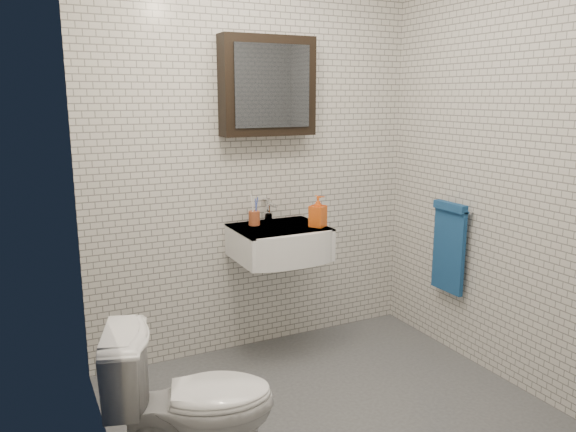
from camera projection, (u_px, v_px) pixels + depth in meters
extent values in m
cube|color=#484A4F|center=(334.00, 414.00, 2.95)|extent=(2.20, 2.00, 0.01)
cube|color=silver|center=(256.00, 159.00, 3.56)|extent=(2.20, 0.02, 2.50)
cube|color=silver|center=(500.00, 220.00, 1.81)|extent=(2.20, 0.02, 2.50)
cube|color=silver|center=(100.00, 198.00, 2.21)|extent=(0.02, 2.00, 2.50)
cube|color=silver|center=(505.00, 167.00, 3.17)|extent=(0.02, 2.00, 2.50)
cube|color=white|center=(279.00, 242.00, 3.49)|extent=(0.55, 0.45, 0.20)
cylinder|color=silver|center=(278.00, 228.00, 3.49)|extent=(0.31, 0.31, 0.02)
cylinder|color=silver|center=(278.00, 227.00, 3.49)|extent=(0.04, 0.04, 0.01)
cube|color=white|center=(279.00, 227.00, 3.47)|extent=(0.55, 0.45, 0.01)
cylinder|color=silver|center=(268.00, 217.00, 3.61)|extent=(0.06, 0.06, 0.06)
cylinder|color=silver|center=(268.00, 208.00, 3.60)|extent=(0.03, 0.03, 0.08)
cylinder|color=silver|center=(272.00, 205.00, 3.54)|extent=(0.02, 0.12, 0.02)
cube|color=silver|center=(266.00, 198.00, 3.61)|extent=(0.02, 0.09, 0.01)
cube|color=black|center=(268.00, 86.00, 3.43)|extent=(0.60, 0.14, 0.60)
cube|color=#3F444C|center=(273.00, 86.00, 3.36)|extent=(0.49, 0.01, 0.49)
cylinder|color=silver|center=(453.00, 209.00, 3.52)|extent=(0.02, 0.30, 0.02)
cylinder|color=silver|center=(442.00, 205.00, 3.64)|extent=(0.04, 0.02, 0.02)
cylinder|color=silver|center=(471.00, 212.00, 3.41)|extent=(0.04, 0.02, 0.02)
cube|color=#1D5189|center=(449.00, 250.00, 3.57)|extent=(0.03, 0.26, 0.54)
cube|color=#1D5189|center=(450.00, 207.00, 3.50)|extent=(0.05, 0.26, 0.05)
cylinder|color=#9D4827|center=(254.00, 218.00, 3.50)|extent=(0.07, 0.07, 0.09)
cylinder|color=white|center=(253.00, 210.00, 3.48)|extent=(0.02, 0.03, 0.17)
cylinder|color=#3950B8|center=(256.00, 211.00, 3.49)|extent=(0.01, 0.02, 0.15)
cylinder|color=white|center=(253.00, 208.00, 3.50)|extent=(0.02, 0.03, 0.18)
cylinder|color=#3950B8|center=(256.00, 209.00, 3.51)|extent=(0.02, 0.04, 0.16)
imported|color=orange|center=(318.00, 211.00, 3.45)|extent=(0.12, 0.12, 0.20)
imported|color=white|center=(193.00, 403.00, 2.40)|extent=(0.78, 0.58, 0.71)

